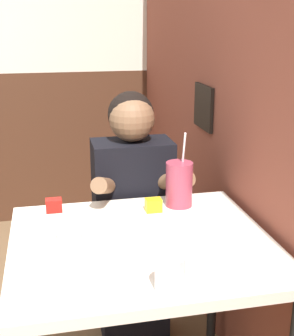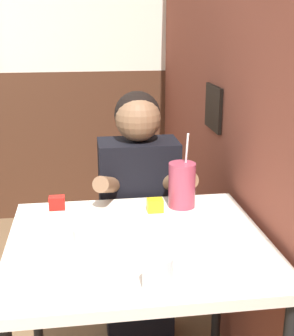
# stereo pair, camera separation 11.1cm
# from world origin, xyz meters

# --- Properties ---
(brick_wall_right) EXTENTS (0.08, 4.39, 2.70)m
(brick_wall_right) POSITION_xyz_m (1.45, 1.20, 1.35)
(brick_wall_right) COLOR brown
(brick_wall_right) RESTS_ON ground_plane
(main_table) EXTENTS (0.86, 0.76, 0.76)m
(main_table) POSITION_xyz_m (0.96, 0.36, 0.68)
(main_table) COLOR beige
(main_table) RESTS_ON ground_plane
(person_seated) EXTENTS (0.42, 0.40, 1.17)m
(person_seated) POSITION_xyz_m (1.03, 0.87, 0.61)
(person_seated) COLOR black
(person_seated) RESTS_ON ground_plane
(cocktail_pitcher) EXTENTS (0.10, 0.10, 0.29)m
(cocktail_pitcher) POSITION_xyz_m (1.16, 0.63, 0.85)
(cocktail_pitcher) COLOR #99384C
(cocktail_pitcher) RESTS_ON main_table
(glass_near_pitcher) EXTENTS (0.08, 0.08, 0.10)m
(glass_near_pitcher) POSITION_xyz_m (0.97, 0.05, 0.81)
(glass_near_pitcher) COLOR silver
(glass_near_pitcher) RESTS_ON main_table
(glass_center) EXTENTS (0.08, 0.08, 0.11)m
(glass_center) POSITION_xyz_m (0.72, 0.24, 0.82)
(glass_center) COLOR silver
(glass_center) RESTS_ON main_table
(condiment_ketchup) EXTENTS (0.06, 0.04, 0.05)m
(condiment_ketchup) POSITION_xyz_m (0.68, 0.67, 0.78)
(condiment_ketchup) COLOR #B7140F
(condiment_ketchup) RESTS_ON main_table
(condiment_mustard) EXTENTS (0.06, 0.04, 0.05)m
(condiment_mustard) POSITION_xyz_m (1.05, 0.59, 0.78)
(condiment_mustard) COLOR yellow
(condiment_mustard) RESTS_ON main_table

